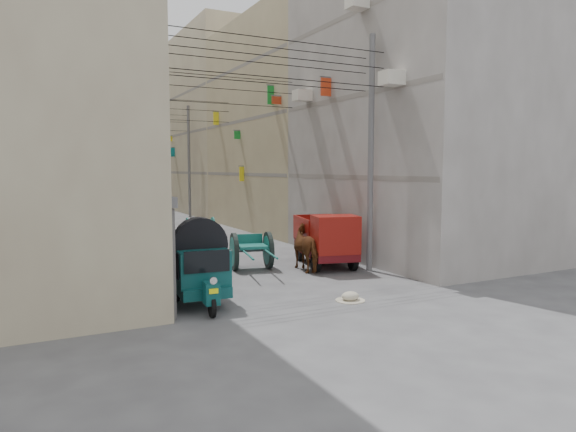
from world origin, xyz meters
TOP-DOWN VIEW (x-y plane):
  - ground at (0.00, 0.00)m, footprint 140.00×140.00m
  - building_row_left at (-8.00, 34.13)m, footprint 8.00×62.00m
  - building_row_right at (8.00, 34.13)m, footprint 8.00×62.00m
  - end_cap_building at (0.00, 66.00)m, footprint 22.00×10.00m
  - shutters_left at (-3.92, 10.38)m, footprint 0.18×14.40m
  - signboards at (-0.01, 21.66)m, footprint 8.22×40.52m
  - ac_units at (3.65, 7.67)m, footprint 0.70×6.55m
  - utility_poles at (0.00, 17.00)m, footprint 7.40×22.20m
  - overhead_cables at (0.00, 14.40)m, footprint 7.40×22.52m
  - auto_rickshaw at (-2.96, 4.32)m, footprint 1.56×2.52m
  - tonga_cart at (0.04, 8.04)m, footprint 1.65×3.06m
  - mini_truck at (2.64, 7.15)m, footprint 2.31×3.70m
  - second_cart at (0.58, 15.75)m, footprint 1.44×1.31m
  - feed_sack at (0.73, 2.88)m, footprint 0.50×0.40m
  - horse at (1.76, 7.00)m, footprint 0.94×1.92m
  - distant_car_white at (-1.40, 19.73)m, footprint 1.72×3.64m
  - distant_car_grey at (1.02, 32.84)m, footprint 2.02×4.24m
  - distant_car_green at (-0.49, 43.28)m, footprint 2.36×4.78m

SIDE VIEW (x-z plane):
  - ground at x=0.00m, z-range 0.00..0.00m
  - feed_sack at x=0.73m, z-range 0.00..0.25m
  - distant_car_white at x=-1.40m, z-range 0.00..1.20m
  - second_cart at x=0.58m, z-range 0.04..1.20m
  - distant_car_green at x=-0.49m, z-range 0.00..1.34m
  - distant_car_grey at x=1.02m, z-range 0.00..1.34m
  - tonga_cart at x=0.04m, z-range 0.03..1.34m
  - horse at x=1.76m, z-range 0.00..1.59m
  - mini_truck at x=2.64m, z-range -0.04..1.89m
  - auto_rickshaw at x=-2.96m, z-range 0.15..1.89m
  - shutters_left at x=-3.92m, z-range 0.06..2.93m
  - signboards at x=-0.01m, z-range 0.59..6.27m
  - utility_poles at x=0.00m, z-range 0.00..8.00m
  - building_row_left at x=-8.00m, z-range -0.54..13.46m
  - building_row_right at x=8.00m, z-range -0.54..13.46m
  - end_cap_building at x=0.00m, z-range 0.00..13.00m
  - overhead_cables at x=0.00m, z-range 6.20..7.33m
  - ac_units at x=3.65m, z-range 5.76..9.11m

